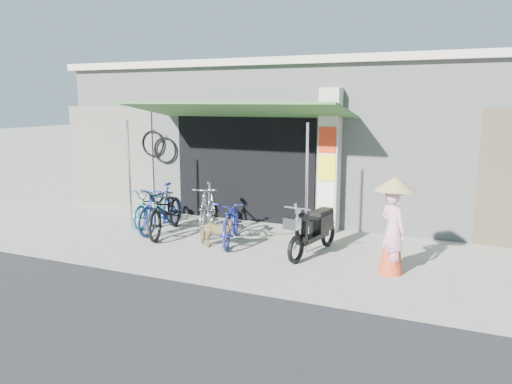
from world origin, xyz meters
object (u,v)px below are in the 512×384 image
at_px(bike_blue, 161,208).
at_px(moped, 314,230).
at_px(bike_black, 166,210).
at_px(nun, 393,225).
at_px(bike_navy, 232,221).
at_px(street_dog, 216,233).
at_px(bike_teal, 153,206).
at_px(bike_silver, 208,208).

height_order(bike_blue, moped, bike_blue).
relative_size(bike_black, nun, 1.21).
height_order(bike_black, nun, nun).
height_order(bike_navy, street_dog, bike_navy).
height_order(bike_blue, street_dog, bike_blue).
relative_size(moped, nun, 1.08).
height_order(bike_blue, nun, nun).
height_order(bike_teal, bike_blue, bike_blue).
distance_m(bike_teal, bike_black, 0.91).
bearing_deg(bike_black, bike_silver, 18.86).
distance_m(moped, nun, 1.57).
xyz_separation_m(bike_silver, bike_navy, (0.82, -0.53, -0.09)).
distance_m(bike_black, moped, 3.22).
relative_size(bike_navy, street_dog, 2.34).
bearing_deg(moped, bike_black, -170.92).
bearing_deg(bike_silver, bike_blue, -178.49).
height_order(bike_blue, bike_navy, bike_blue).
height_order(bike_navy, moped, moped).
distance_m(bike_black, nun, 4.71).
bearing_deg(street_dog, bike_silver, 29.81).
bearing_deg(bike_navy, street_dog, -119.49).
distance_m(bike_silver, nun, 4.10).
height_order(bike_silver, nun, nun).
bearing_deg(bike_black, bike_teal, 126.87).
distance_m(bike_silver, moped, 2.57).
bearing_deg(bike_blue, moped, -4.93).
bearing_deg(street_dog, bike_navy, -18.20).
height_order(bike_teal, bike_silver, bike_silver).
xyz_separation_m(street_dog, moped, (1.78, 0.42, 0.14)).
relative_size(bike_black, street_dog, 2.67).
xyz_separation_m(bike_blue, bike_black, (0.21, -0.13, -0.00)).
bearing_deg(bike_blue, bike_black, -33.33).
xyz_separation_m(bike_blue, bike_navy, (1.75, -0.17, -0.07)).
height_order(bike_silver, street_dog, bike_silver).
height_order(bike_blue, bike_black, bike_blue).
bearing_deg(street_dog, bike_blue, 62.49).
bearing_deg(bike_teal, bike_navy, -21.10).
relative_size(street_dog, nun, 0.45).
distance_m(street_dog, moped, 1.83).
bearing_deg(nun, bike_blue, 32.40).
distance_m(bike_blue, moped, 3.44).
bearing_deg(nun, bike_black, 33.62).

